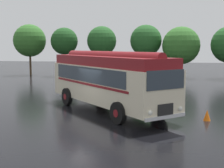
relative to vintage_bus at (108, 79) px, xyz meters
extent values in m
plane|color=black|center=(-0.54, -0.76, -1.89)|extent=(120.00, 120.00, 0.00)
cube|color=beige|center=(-0.01, 0.01, -0.29)|extent=(8.58, 9.08, 2.10)
cube|color=maroon|center=(-0.01, 0.01, 1.04)|extent=(8.29, 8.80, 0.56)
cylinder|color=maroon|center=(-0.01, 0.01, 1.30)|extent=(6.83, 7.43, 0.60)
cube|color=#2D3842|center=(0.73, 1.08, 0.28)|extent=(5.41, 5.94, 0.84)
cube|color=#2D3842|center=(-1.15, -0.62, 0.28)|extent=(5.41, 5.94, 0.84)
cube|color=maroon|center=(0.79, 1.01, -0.26)|extent=(5.54, 6.09, 0.12)
cube|color=maroon|center=(-1.08, -0.69, -0.26)|extent=(5.54, 6.09, 0.12)
cube|color=#2D3842|center=(3.37, -3.70, 0.38)|extent=(1.65, 1.51, 0.88)
cube|color=black|center=(3.37, -3.71, -0.99)|extent=(0.71, 0.65, 0.56)
cube|color=silver|center=(3.38, -3.72, -1.32)|extent=(1.82, 1.67, 0.16)
sphere|color=white|center=(4.04, -3.11, -1.02)|extent=(0.22, 0.22, 0.22)
sphere|color=white|center=(2.71, -4.32, -1.02)|extent=(0.22, 0.22, 0.22)
cylinder|color=black|center=(3.04, -1.41, -1.34)|extent=(0.95, 1.00, 1.10)
cylinder|color=maroon|center=(3.04, -1.41, -1.34)|extent=(0.50, 0.50, 0.39)
cylinder|color=black|center=(1.12, -3.16, -1.34)|extent=(0.95, 1.00, 1.10)
cylinder|color=maroon|center=(1.12, -3.16, -1.34)|extent=(0.50, 0.50, 0.39)
cylinder|color=black|center=(-1.00, 3.03, -1.34)|extent=(0.95, 1.00, 1.10)
cylinder|color=maroon|center=(-1.00, 3.03, -1.34)|extent=(0.50, 0.50, 0.39)
cylinder|color=black|center=(-2.92, 1.28, -1.34)|extent=(0.95, 1.00, 1.10)
cylinder|color=maroon|center=(-2.92, 1.28, -1.34)|extent=(0.50, 0.50, 0.39)
cube|color=#144C28|center=(-2.34, 14.23, -1.22)|extent=(1.80, 4.24, 0.70)
cube|color=#144C28|center=(-2.34, 14.38, -0.55)|extent=(1.55, 2.22, 0.64)
cube|color=#2D3842|center=(-1.58, 14.40, -0.55)|extent=(0.07, 1.93, 0.50)
cube|color=#2D3842|center=(-3.10, 14.36, -0.55)|extent=(0.07, 1.93, 0.50)
cylinder|color=black|center=(-1.43, 12.95, -1.57)|extent=(0.22, 0.64, 0.64)
cylinder|color=black|center=(-3.19, 12.91, -1.57)|extent=(0.22, 0.64, 0.64)
cylinder|color=black|center=(-1.49, 15.55, -1.57)|extent=(0.22, 0.64, 0.64)
cylinder|color=black|center=(-3.25, 15.51, -1.57)|extent=(0.22, 0.64, 0.64)
cube|color=silver|center=(0.41, 13.43, -1.22)|extent=(2.16, 4.36, 0.70)
cube|color=silver|center=(0.43, 13.58, -0.55)|extent=(1.73, 2.34, 0.64)
cube|color=#2D3842|center=(1.18, 13.49, -0.55)|extent=(0.24, 1.92, 0.50)
cube|color=#2D3842|center=(-0.32, 13.66, -0.55)|extent=(0.24, 1.92, 0.50)
cylinder|color=black|center=(1.14, 12.03, -1.57)|extent=(0.27, 0.66, 0.64)
cylinder|color=black|center=(-0.61, 12.23, -1.57)|extent=(0.27, 0.66, 0.64)
cylinder|color=black|center=(1.43, 14.62, -1.57)|extent=(0.27, 0.66, 0.64)
cylinder|color=black|center=(-0.32, 14.82, -1.57)|extent=(0.27, 0.66, 0.64)
cylinder|color=#4C3823|center=(-14.59, 21.38, -0.41)|extent=(0.26, 0.26, 2.97)
sphere|color=#336B28|center=(-14.59, 21.38, 2.68)|extent=(4.28, 4.28, 4.28)
sphere|color=#336B28|center=(-14.81, 21.02, 2.44)|extent=(3.08, 3.08, 3.08)
cylinder|color=#4C3823|center=(-9.63, 20.86, -0.31)|extent=(0.29, 0.29, 3.17)
sphere|color=#1E4C1E|center=(-9.63, 20.86, 2.58)|extent=(3.47, 3.47, 3.47)
sphere|color=#1E4C1E|center=(-10.08, 21.22, 2.79)|extent=(2.42, 2.42, 2.42)
cylinder|color=#4C3823|center=(-4.84, 21.46, -0.35)|extent=(0.29, 0.29, 3.09)
sphere|color=#235623|center=(-4.84, 21.46, 2.60)|extent=(3.74, 3.74, 3.74)
sphere|color=#235623|center=(-5.43, 21.52, 2.55)|extent=(2.09, 2.09, 2.09)
cylinder|color=#4C3823|center=(0.74, 21.74, -0.37)|extent=(0.38, 0.38, 3.05)
sphere|color=#235623|center=(0.74, 21.74, 2.63)|extent=(3.94, 3.94, 3.94)
sphere|color=#235623|center=(0.49, 22.08, 2.81)|extent=(2.73, 2.73, 2.73)
cylinder|color=#4C3823|center=(5.04, 20.82, -0.79)|extent=(0.25, 0.25, 2.21)
sphere|color=#336B28|center=(5.04, 20.82, 2.02)|extent=(4.52, 4.52, 4.52)
sphere|color=#336B28|center=(5.52, 20.93, 1.75)|extent=(3.07, 3.07, 3.07)
cone|color=orange|center=(5.46, -1.64, -1.62)|extent=(0.36, 0.36, 0.55)
cylinder|color=black|center=(3.08, -4.69, -1.89)|extent=(2.37, 2.37, 0.01)
camera|label=1|loc=(3.38, -17.78, 1.84)|focal=50.00mm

